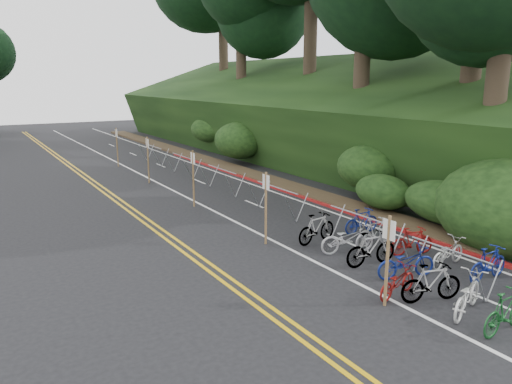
# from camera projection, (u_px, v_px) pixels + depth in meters

# --- Properties ---
(ground) EXTENTS (120.00, 120.00, 0.00)m
(ground) POSITION_uv_depth(u_px,v_px,m) (350.00, 303.00, 12.54)
(ground) COLOR black
(ground) RESTS_ON ground
(road_markings) EXTENTS (7.47, 80.00, 0.01)m
(road_markings) POSITION_uv_depth(u_px,v_px,m) (203.00, 211.00, 21.32)
(road_markings) COLOR gold
(road_markings) RESTS_ON ground
(red_curb) EXTENTS (0.25, 28.00, 0.10)m
(red_curb) POSITION_uv_depth(u_px,v_px,m) (278.00, 189.00, 25.43)
(red_curb) COLOR maroon
(red_curb) RESTS_ON ground
(embankment) EXTENTS (14.30, 48.14, 9.11)m
(embankment) POSITION_uv_depth(u_px,v_px,m) (310.00, 123.00, 34.40)
(embankment) COLOR black
(embankment) RESTS_ON ground
(bike_rack_front) EXTENTS (1.09, 2.57, 1.06)m
(bike_rack_front) POSITION_uv_depth(u_px,v_px,m) (449.00, 259.00, 13.40)
(bike_rack_front) COLOR gray
(bike_rack_front) RESTS_ON ground
(bike_racks_rest) EXTENTS (1.14, 23.00, 1.17)m
(bike_racks_rest) POSITION_uv_depth(u_px,v_px,m) (222.00, 175.00, 24.74)
(bike_racks_rest) COLOR gray
(bike_racks_rest) RESTS_ON ground
(signpost_near) EXTENTS (0.08, 0.40, 2.31)m
(signpost_near) POSITION_uv_depth(u_px,v_px,m) (388.00, 255.00, 12.10)
(signpost_near) COLOR brown
(signpost_near) RESTS_ON ground
(signposts_rest) EXTENTS (0.08, 18.40, 2.50)m
(signposts_rest) POSITION_uv_depth(u_px,v_px,m) (168.00, 165.00, 24.26)
(signposts_rest) COLOR brown
(signposts_rest) RESTS_ON ground
(bike_front) EXTENTS (0.85, 1.62, 0.81)m
(bike_front) POSITION_uv_depth(u_px,v_px,m) (397.00, 282.00, 12.83)
(bike_front) COLOR maroon
(bike_front) RESTS_ON ground
(bike_valet) EXTENTS (3.30, 8.85, 1.07)m
(bike_valet) POSITION_uv_depth(u_px,v_px,m) (419.00, 258.00, 14.31)
(bike_valet) COLOR #144C1E
(bike_valet) RESTS_ON ground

